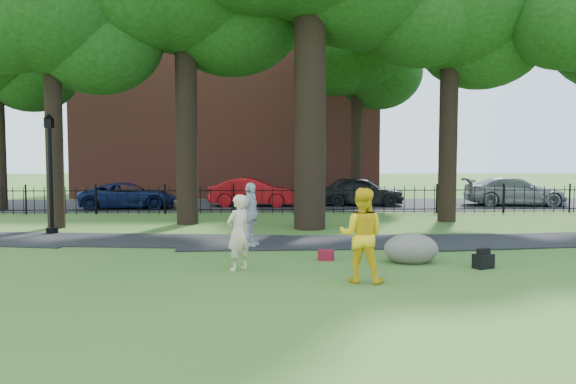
{
  "coord_description": "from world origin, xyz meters",
  "views": [
    {
      "loc": [
        -1.37,
        -12.58,
        2.67
      ],
      "look_at": [
        -0.92,
        2.0,
        1.65
      ],
      "focal_mm": 35.0,
      "sensor_mm": 36.0,
      "label": 1
    }
  ],
  "objects_px": {
    "man": "(362,235)",
    "red_sedan": "(253,192)",
    "woman": "(238,233)",
    "boulder": "(411,247)",
    "lamppost": "(50,175)"
  },
  "relations": [
    {
      "from": "woman",
      "to": "man",
      "type": "relative_size",
      "value": 0.89
    },
    {
      "from": "woman",
      "to": "red_sedan",
      "type": "height_order",
      "value": "woman"
    },
    {
      "from": "boulder",
      "to": "lamppost",
      "type": "distance_m",
      "value": 11.9
    },
    {
      "from": "man",
      "to": "lamppost",
      "type": "distance_m",
      "value": 11.6
    },
    {
      "from": "boulder",
      "to": "lamppost",
      "type": "height_order",
      "value": "lamppost"
    },
    {
      "from": "woman",
      "to": "man",
      "type": "height_order",
      "value": "man"
    },
    {
      "from": "woman",
      "to": "lamppost",
      "type": "xyz_separation_m",
      "value": [
        -6.47,
        5.92,
        1.07
      ]
    },
    {
      "from": "woman",
      "to": "red_sedan",
      "type": "distance_m",
      "value": 15.23
    },
    {
      "from": "man",
      "to": "woman",
      "type": "bearing_deg",
      "value": -9.34
    },
    {
      "from": "man",
      "to": "red_sedan",
      "type": "height_order",
      "value": "man"
    },
    {
      "from": "man",
      "to": "red_sedan",
      "type": "relative_size",
      "value": 0.45
    },
    {
      "from": "boulder",
      "to": "lamppost",
      "type": "relative_size",
      "value": 0.33
    },
    {
      "from": "lamppost",
      "to": "woman",
      "type": "bearing_deg",
      "value": -39.14
    },
    {
      "from": "woman",
      "to": "man",
      "type": "distance_m",
      "value": 2.89
    },
    {
      "from": "man",
      "to": "boulder",
      "type": "distance_m",
      "value": 2.62
    }
  ]
}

